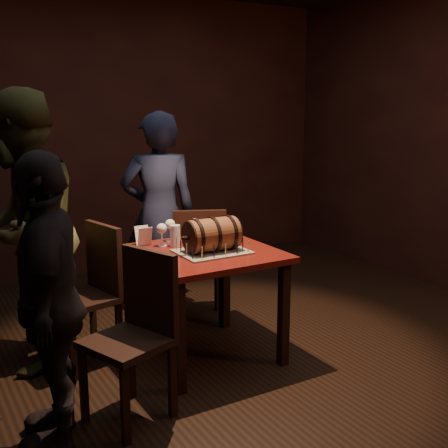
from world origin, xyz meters
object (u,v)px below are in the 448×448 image
at_px(chair_left_front, 138,326).
at_px(pub_table, 205,267).
at_px(person_left_front, 49,301).
at_px(chair_left_rear, 92,286).
at_px(wine_glass_right, 195,224).
at_px(person_back, 159,215).
at_px(wine_glass_left, 162,230).
at_px(barrel_cake, 212,235).
at_px(person_left_rear, 24,232).
at_px(pint_of_ale, 175,236).
at_px(chair_back, 199,259).
at_px(wine_glass_mid, 170,225).

bearing_deg(chair_left_front, pub_table, 34.59).
height_order(pub_table, person_left_front, person_left_front).
bearing_deg(chair_left_rear, wine_glass_right, -2.66).
bearing_deg(person_back, chair_left_front, 80.44).
distance_m(wine_glass_left, person_back, 0.71).
height_order(barrel_cake, person_left_rear, person_left_rear).
xyz_separation_m(pub_table, pint_of_ale, (-0.12, 0.20, 0.18)).
bearing_deg(wine_glass_right, person_back, 90.33).
bearing_deg(barrel_cake, pint_of_ale, 117.61).
xyz_separation_m(wine_glass_right, person_left_rear, (-1.13, 0.20, 0.04)).
xyz_separation_m(barrel_cake, chair_back, (0.23, 0.62, -0.35)).
distance_m(pub_table, chair_left_rear, 0.76).
bearing_deg(person_left_rear, wine_glass_mid, 102.64).
bearing_deg(person_left_front, chair_back, 144.66).
height_order(pub_table, chair_left_rear, chair_left_rear).
bearing_deg(person_left_front, chair_left_rear, 168.42).
bearing_deg(pint_of_ale, wine_glass_right, 24.64).
bearing_deg(wine_glass_mid, wine_glass_left, -137.74).
height_order(pint_of_ale, chair_back, chair_back).
xyz_separation_m(wine_glass_mid, chair_left_rear, (-0.59, -0.03, -0.34)).
xyz_separation_m(wine_glass_mid, person_back, (0.16, 0.56, -0.04)).
distance_m(wine_glass_mid, chair_left_front, 1.06).
bearing_deg(wine_glass_mid, chair_left_front, -125.59).
distance_m(pub_table, chair_back, 0.61).
bearing_deg(chair_left_front, person_back, 61.55).
bearing_deg(wine_glass_mid, person_left_rear, 171.80).
height_order(pub_table, person_left_rear, person_left_rear).
xyz_separation_m(pub_table, wine_glass_left, (-0.20, 0.25, 0.23)).
height_order(barrel_cake, chair_left_front, barrel_cake).
bearing_deg(wine_glass_right, person_left_rear, 170.01).
distance_m(wine_glass_right, person_left_front, 1.44).
distance_m(pint_of_ale, person_back, 0.74).
xyz_separation_m(barrel_cake, chair_left_front, (-0.69, -0.39, -0.35)).
height_order(chair_back, person_back, person_back).
relative_size(wine_glass_mid, chair_left_front, 0.17).
distance_m(wine_glass_mid, person_left_front, 1.33).
relative_size(wine_glass_left, person_left_rear, 0.09).
relative_size(barrel_cake, wine_glass_mid, 2.46).
bearing_deg(pub_table, wine_glass_left, 128.02).
bearing_deg(wine_glass_right, chair_left_rear, 177.34).
xyz_separation_m(wine_glass_right, person_back, (-0.00, 0.62, -0.04)).
bearing_deg(wine_glass_right, barrel_cake, -99.68).
bearing_deg(wine_glass_left, person_left_rear, 164.52).
distance_m(pub_table, pint_of_ale, 0.30).
xyz_separation_m(wine_glass_left, chair_back, (0.44, 0.30, -0.35)).
distance_m(chair_back, chair_left_rear, 0.95).
bearing_deg(chair_left_front, person_left_front, -178.73).
bearing_deg(wine_glass_mid, chair_back, 30.70).
height_order(wine_glass_mid, person_left_rear, person_left_rear).
relative_size(wine_glass_mid, person_left_rear, 0.09).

